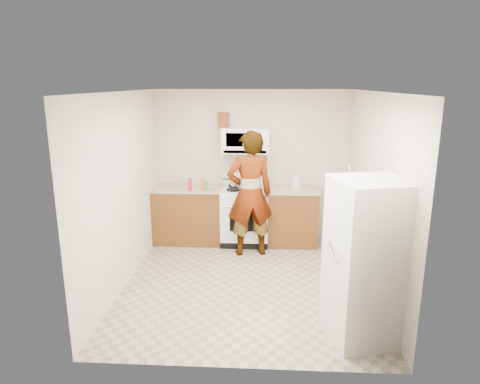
# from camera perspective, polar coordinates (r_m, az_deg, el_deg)

# --- Properties ---
(floor) EXTENTS (3.60, 3.60, 0.00)m
(floor) POSITION_cam_1_polar(r_m,az_deg,el_deg) (5.89, 0.93, -11.87)
(floor) COLOR gray
(floor) RESTS_ON ground
(back_wall) EXTENTS (3.20, 0.02, 2.50)m
(back_wall) POSITION_cam_1_polar(r_m,az_deg,el_deg) (7.20, 1.57, 3.55)
(back_wall) COLOR beige
(back_wall) RESTS_ON floor
(right_wall) EXTENTS (0.02, 3.60, 2.50)m
(right_wall) POSITION_cam_1_polar(r_m,az_deg,el_deg) (5.62, 17.40, -0.24)
(right_wall) COLOR beige
(right_wall) RESTS_ON floor
(cabinet_left) EXTENTS (1.12, 0.62, 0.90)m
(cabinet_left) POSITION_cam_1_polar(r_m,az_deg,el_deg) (7.21, -6.85, -3.09)
(cabinet_left) COLOR #593215
(cabinet_left) RESTS_ON floor
(counter_left) EXTENTS (1.14, 0.64, 0.03)m
(counter_left) POSITION_cam_1_polar(r_m,az_deg,el_deg) (7.09, -6.96, 0.52)
(counter_left) COLOR tan
(counter_left) RESTS_ON cabinet_left
(cabinet_right) EXTENTS (0.80, 0.62, 0.90)m
(cabinet_right) POSITION_cam_1_polar(r_m,az_deg,el_deg) (7.12, 6.93, -3.33)
(cabinet_right) COLOR #593215
(cabinet_right) RESTS_ON floor
(counter_right) EXTENTS (0.82, 0.64, 0.03)m
(counter_right) POSITION_cam_1_polar(r_m,az_deg,el_deg) (6.99, 7.05, 0.32)
(counter_right) COLOR tan
(counter_right) RESTS_ON cabinet_right
(gas_range) EXTENTS (0.76, 0.65, 1.13)m
(gas_range) POSITION_cam_1_polar(r_m,az_deg,el_deg) (7.09, 0.64, -2.99)
(gas_range) COLOR white
(gas_range) RESTS_ON floor
(microwave) EXTENTS (0.76, 0.38, 0.40)m
(microwave) POSITION_cam_1_polar(r_m,az_deg,el_deg) (6.95, 0.72, 6.92)
(microwave) COLOR white
(microwave) RESTS_ON back_wall
(person) EXTENTS (0.79, 0.61, 1.93)m
(person) POSITION_cam_1_polar(r_m,az_deg,el_deg) (6.48, 1.32, -0.26)
(person) COLOR tan
(person) RESTS_ON floor
(fridge) EXTENTS (0.84, 0.84, 1.70)m
(fridge) POSITION_cam_1_polar(r_m,az_deg,el_deg) (4.58, 16.55, -8.80)
(fridge) COLOR beige
(fridge) RESTS_ON floor
(kettle) EXTENTS (0.17, 0.17, 0.18)m
(kettle) POSITION_cam_1_polar(r_m,az_deg,el_deg) (7.08, 7.52, 1.37)
(kettle) COLOR silver
(kettle) RESTS_ON counter_right
(jug) EXTENTS (0.18, 0.18, 0.24)m
(jug) POSITION_cam_1_polar(r_m,az_deg,el_deg) (6.98, -2.20, 9.59)
(jug) COLOR maroon
(jug) RESTS_ON microwave
(saucepan) EXTENTS (0.28, 0.28, 0.12)m
(saucepan) POSITION_cam_1_polar(r_m,az_deg,el_deg) (7.07, -0.48, 1.39)
(saucepan) COLOR silver
(saucepan) RESTS_ON gas_range
(tray) EXTENTS (0.27, 0.19, 0.05)m
(tray) POSITION_cam_1_polar(r_m,az_deg,el_deg) (6.90, 2.33, 0.56)
(tray) COLOR white
(tray) RESTS_ON gas_range
(bottle_spray) EXTENTS (0.08, 0.08, 0.20)m
(bottle_spray) POSITION_cam_1_polar(r_m,az_deg,el_deg) (6.83, -6.68, 1.01)
(bottle_spray) COLOR red
(bottle_spray) RESTS_ON counter_left
(bottle_hot_sauce) EXTENTS (0.07, 0.07, 0.17)m
(bottle_hot_sauce) POSITION_cam_1_polar(r_m,az_deg,el_deg) (6.91, -4.91, 1.11)
(bottle_hot_sauce) COLOR #F6571B
(bottle_hot_sauce) RESTS_ON counter_left
(bottle_green_cap) EXTENTS (0.07, 0.07, 0.16)m
(bottle_green_cap) POSITION_cam_1_polar(r_m,az_deg,el_deg) (6.76, -4.53, 0.76)
(bottle_green_cap) COLOR #1A8F21
(bottle_green_cap) RESTS_ON counter_left
(pot_lid) EXTENTS (0.27, 0.27, 0.01)m
(pot_lid) POSITION_cam_1_polar(r_m,az_deg,el_deg) (6.86, -4.36, 0.32)
(pot_lid) COLOR silver
(pot_lid) RESTS_ON counter_left
(broom) EXTENTS (0.30, 0.18, 1.47)m
(broom) POSITION_cam_1_polar(r_m,az_deg,el_deg) (6.51, 14.99, -2.71)
(broom) COLOR white
(broom) RESTS_ON floor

